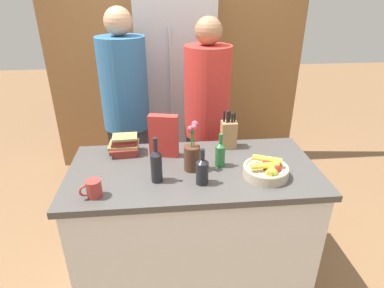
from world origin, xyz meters
name	(u,v)px	position (x,y,z in m)	size (l,w,h in m)	color
ground_plane	(193,274)	(0.00, 0.00, 0.00)	(14.00, 14.00, 0.00)	brown
kitchen_island	(193,225)	(0.00, 0.00, 0.46)	(1.54, 0.75, 0.91)	silver
back_wall_wood	(177,52)	(0.00, 1.82, 1.30)	(2.74, 0.12, 2.60)	olive
refrigerator	(176,90)	(-0.04, 1.46, 0.99)	(0.72, 0.62, 1.97)	#B7B7BC
fruit_bowl	(267,170)	(0.42, -0.14, 0.96)	(0.27, 0.27, 0.12)	tan
knife_block	(229,134)	(0.27, 0.27, 1.01)	(0.10, 0.09, 0.27)	#A87A4C
flower_vase	(192,154)	(-0.01, -0.01, 1.01)	(0.10, 0.10, 0.32)	#4C2D1E
cereal_box	(164,136)	(-0.18, 0.18, 1.05)	(0.20, 0.10, 0.28)	red
coffee_mug	(93,189)	(-0.56, -0.25, 0.96)	(0.12, 0.08, 0.10)	#99332D
book_stack	(125,145)	(-0.44, 0.24, 0.97)	(0.20, 0.17, 0.13)	maroon
bottle_oil	(202,170)	(0.03, -0.18, 1.00)	(0.07, 0.07, 0.22)	black
bottle_vinegar	(156,165)	(-0.22, -0.13, 1.02)	(0.07, 0.07, 0.27)	black
bottle_wine	(220,154)	(0.17, 0.01, 1.00)	(0.06, 0.06, 0.22)	#286633
person_at_sink	(126,110)	(-0.48, 0.83, 1.01)	(0.38, 0.38, 1.80)	#383842
person_in_blue	(207,117)	(0.18, 0.68, 0.98)	(0.36, 0.36, 1.74)	#383842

